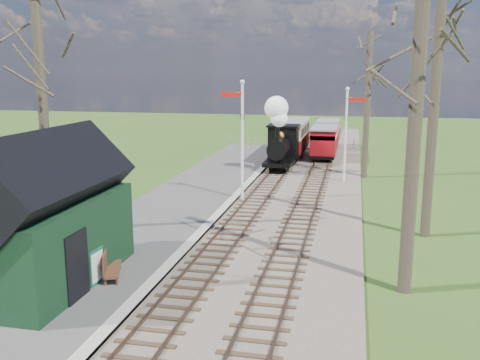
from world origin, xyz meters
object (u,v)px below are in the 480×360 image
object	(u,v)px
semaphore_far	(347,128)
coach	(291,136)
semaphore_near	(241,132)
person	(91,260)
red_carriage_a	(324,142)
bench	(109,264)
locomotive	(281,138)
red_carriage_b	(328,133)
sign_board	(96,266)
station_shed	(46,218)

from	to	relation	value
semaphore_far	coach	xyz separation A→B (m)	(-4.37, 9.24, -1.72)
semaphore_near	person	world-z (taller)	semaphore_near
red_carriage_a	bench	world-z (taller)	red_carriage_a
locomotive	red_carriage_b	bearing A→B (deg)	76.21
coach	person	world-z (taller)	coach
semaphore_far	locomotive	xyz separation A→B (m)	(-4.39, 3.17, -1.11)
semaphore_near	sign_board	bearing A→B (deg)	-99.75
bench	red_carriage_a	bearing A→B (deg)	78.38
semaphore_far	bench	xyz separation A→B (m)	(-7.04, -17.29, -2.72)
red_carriage_b	semaphore_far	bearing A→B (deg)	-82.68
semaphore_far	person	xyz separation A→B (m)	(-7.35, -17.82, -2.39)
station_shed	semaphore_near	distance (m)	12.58
sign_board	person	world-z (taller)	person
coach	red_carriage_a	xyz separation A→B (m)	(2.60, -0.93, -0.24)
bench	person	world-z (taller)	person
station_shed	red_carriage_b	xyz separation A→B (m)	(6.90, 31.81, -0.88)
locomotive	red_carriage_a	size ratio (longest dim) A/B	1.04
red_carriage_a	locomotive	bearing A→B (deg)	-116.95
semaphore_near	locomotive	bearing A→B (deg)	85.28
coach	sign_board	world-z (taller)	coach
coach	semaphore_far	bearing A→B (deg)	-64.67
semaphore_near	coach	size ratio (longest dim) A/B	0.80
coach	red_carriage_b	distance (m)	5.26
red_carriage_b	bench	distance (m)	31.55
station_shed	sign_board	world-z (taller)	station_shed
semaphore_near	bench	bearing A→B (deg)	-99.53
locomotive	bench	world-z (taller)	locomotive
red_carriage_a	bench	size ratio (longest dim) A/B	2.82
semaphore_near	red_carriage_a	xyz separation A→B (m)	(3.37, 14.31, -2.23)
person	station_shed	bearing A→B (deg)	100.33
locomotive	coach	size ratio (longest dim) A/B	0.63
coach	red_carriage_a	world-z (taller)	coach
locomotive	sign_board	world-z (taller)	locomotive
bench	person	distance (m)	0.69
red_carriage_a	sign_board	xyz separation A→B (m)	(-5.40, -26.15, -0.63)
coach	bench	xyz separation A→B (m)	(-2.66, -26.53, -1.00)
locomotive	red_carriage_a	xyz separation A→B (m)	(2.61, 5.14, -0.85)
station_shed	person	xyz separation A→B (m)	(1.33, 0.19, -1.31)
semaphore_near	red_carriage_b	world-z (taller)	semaphore_near
sign_board	locomotive	bearing A→B (deg)	82.43
person	locomotive	bearing A→B (deg)	-5.71
semaphore_near	semaphore_far	size ratio (longest dim) A/B	1.09
semaphore_near	bench	xyz separation A→B (m)	(-1.89, -11.29, -2.99)
semaphore_near	red_carriage_a	size ratio (longest dim) A/B	1.33
semaphore_near	station_shed	bearing A→B (deg)	-106.38
coach	person	xyz separation A→B (m)	(-2.97, -27.06, -0.68)
locomotive	semaphore_near	bearing A→B (deg)	-94.72
semaphore_far	locomotive	size ratio (longest dim) A/B	1.17
semaphore_far	semaphore_near	bearing A→B (deg)	-130.60
red_carriage_a	red_carriage_b	size ratio (longest dim) A/B	1.00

